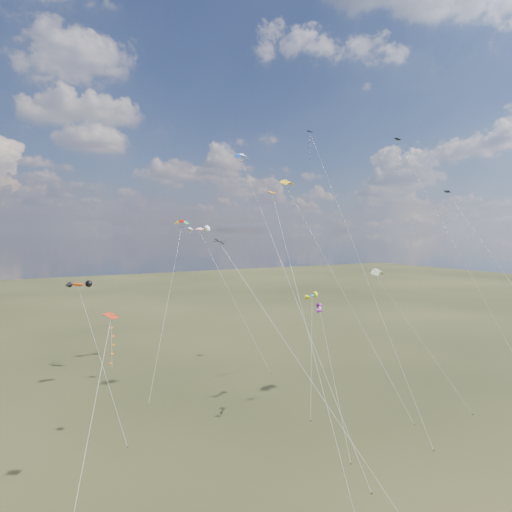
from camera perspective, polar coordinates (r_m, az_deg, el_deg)
ground at (r=49.01m, az=11.32°, el=-23.90°), size 400.00×400.00×0.00m
diamond_black_high at (r=79.42m, az=18.19°, el=10.32°), size 7.09×30.52×37.72m
diamond_navy_tall at (r=64.73m, az=7.75°, el=11.14°), size 1.55×23.56×36.43m
diamond_black_mid at (r=37.15m, az=1.45°, el=-7.29°), size 9.06×16.15×21.55m
diamond_red_low at (r=41.46m, az=-17.80°, el=-10.83°), size 6.24×10.88×15.21m
diamond_navy_right at (r=61.81m, az=23.61°, el=3.56°), size 11.81×14.28×27.24m
diamond_orange_center at (r=43.13m, az=4.92°, el=-3.30°), size 2.80×16.88×26.42m
parafoil_yellow at (r=63.89m, az=4.03°, el=9.18°), size 7.37×18.59×29.68m
parafoil_blue_white at (r=64.44m, az=-1.67°, el=12.34°), size 3.89×29.61×33.34m
parafoil_striped at (r=64.43m, az=15.01°, el=-1.78°), size 6.07×12.90×17.52m
parafoil_tricolor at (r=73.09m, az=-9.30°, el=4.19°), size 10.42×13.30×24.27m
novelty_orange_black at (r=56.85m, az=-21.34°, el=-3.41°), size 4.63×11.05×16.48m
novelty_white_purple at (r=54.93m, az=7.99°, el=-6.54°), size 5.40×12.08×13.46m
novelty_redwhite_stripe at (r=79.07m, az=-7.10°, el=3.29°), size 8.10×14.18×23.14m
novelty_blue_yellow at (r=60.68m, az=7.02°, el=-5.02°), size 5.75×7.05×14.12m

